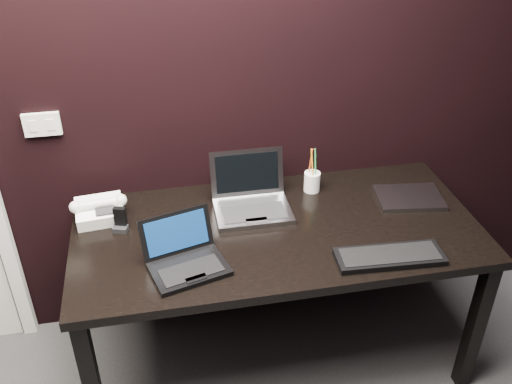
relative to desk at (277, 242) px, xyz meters
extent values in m
plane|color=black|center=(-0.30, 0.40, 0.64)|extent=(4.00, 0.00, 4.00)
cube|color=silver|center=(-0.92, 0.39, 0.46)|extent=(0.15, 0.02, 0.10)
cube|color=silver|center=(-0.95, 0.38, 0.46)|extent=(0.03, 0.01, 0.05)
cube|color=silver|center=(-0.88, 0.38, 0.46)|extent=(0.03, 0.01, 0.05)
cube|color=black|center=(0.00, 0.00, 0.06)|extent=(1.70, 0.80, 0.04)
cube|color=black|center=(0.80, -0.35, -0.31)|extent=(0.06, 0.06, 0.70)
cube|color=black|center=(-0.80, 0.35, -0.31)|extent=(0.06, 0.06, 0.70)
cube|color=black|center=(0.80, 0.35, -0.31)|extent=(0.06, 0.06, 0.70)
cube|color=black|center=(-0.39, -0.21, 0.09)|extent=(0.32, 0.26, 0.02)
cube|color=black|center=(-0.38, -0.23, 0.10)|extent=(0.25, 0.16, 0.00)
cube|color=black|center=(-0.37, -0.28, 0.10)|extent=(0.08, 0.05, 0.00)
cube|color=black|center=(-0.42, -0.09, 0.18)|extent=(0.29, 0.13, 0.16)
cube|color=#0A224C|center=(-0.42, -0.10, 0.18)|extent=(0.25, 0.11, 0.13)
cube|color=gray|center=(-0.08, 0.12, 0.09)|extent=(0.33, 0.24, 0.02)
cube|color=black|center=(-0.08, 0.09, 0.10)|extent=(0.27, 0.13, 0.00)
cube|color=#939398|center=(-0.08, 0.03, 0.10)|extent=(0.09, 0.04, 0.00)
cube|color=gray|center=(-0.08, 0.27, 0.20)|extent=(0.33, 0.07, 0.20)
cube|color=black|center=(-0.08, 0.26, 0.20)|extent=(0.28, 0.05, 0.17)
cube|color=black|center=(0.38, -0.29, 0.09)|extent=(0.43, 0.17, 0.02)
cube|color=black|center=(0.38, -0.29, 0.10)|extent=(0.39, 0.14, 0.00)
cube|color=gray|center=(0.63, 0.09, 0.09)|extent=(0.32, 0.25, 0.02)
cube|color=white|center=(-0.73, 0.21, 0.11)|extent=(0.21, 0.20, 0.08)
cylinder|color=silver|center=(-0.73, 0.20, 0.16)|extent=(0.19, 0.06, 0.04)
sphere|color=silver|center=(-0.82, 0.19, 0.16)|extent=(0.06, 0.06, 0.05)
sphere|color=silver|center=(-0.64, 0.21, 0.16)|extent=(0.06, 0.06, 0.05)
cube|color=black|center=(-0.70, 0.17, 0.15)|extent=(0.08, 0.06, 0.01)
cube|color=black|center=(-0.64, 0.12, 0.13)|extent=(0.05, 0.04, 0.10)
cube|color=black|center=(-0.65, 0.10, 0.09)|extent=(0.07, 0.06, 0.02)
cylinder|color=white|center=(0.22, 0.26, 0.12)|extent=(0.09, 0.09, 0.09)
cylinder|color=#D84D14|center=(0.21, 0.26, 0.23)|extent=(0.01, 0.03, 0.14)
cylinder|color=green|center=(0.23, 0.25, 0.23)|extent=(0.01, 0.02, 0.14)
cylinder|color=black|center=(0.23, 0.27, 0.23)|extent=(0.01, 0.02, 0.14)
cylinder|color=orange|center=(0.21, 0.25, 0.23)|extent=(0.01, 0.03, 0.14)
camera|label=1|loc=(-0.46, -1.89, 1.49)|focal=40.00mm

